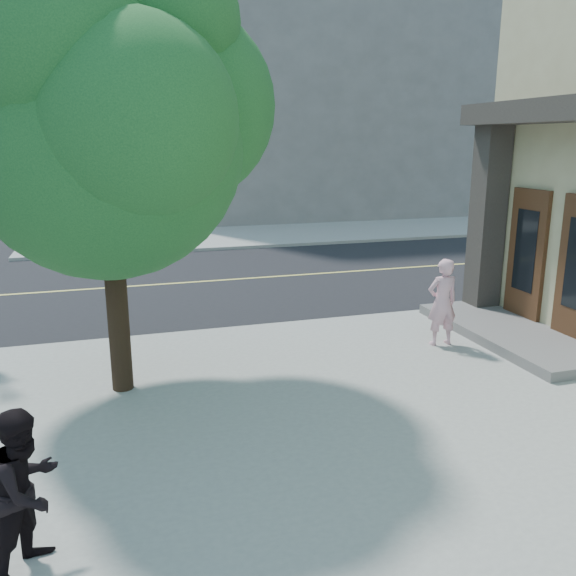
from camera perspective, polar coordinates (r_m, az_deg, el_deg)
name	(u,v)px	position (r m, az deg, el deg)	size (l,w,h in m)	color
road_ew	(25,294)	(16.08, -24.13, -0.51)	(140.00, 9.00, 0.01)	black
sidewalk_ne	(312,206)	(34.61, 2.33, 7.99)	(29.00, 25.00, 0.12)	gray
filler_ne	(319,79)	(35.23, 2.98, 19.59)	(18.00, 16.00, 14.00)	slate
man_on_phone	(442,302)	(10.85, 14.73, -1.34)	(0.58, 0.38, 1.59)	#DBA1AF
pedestrian	(28,490)	(5.68, -23.95, -17.45)	(0.71, 0.55, 1.46)	black
street_tree	(111,108)	(8.55, -16.79, 16.38)	(4.69, 4.27, 6.23)	black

